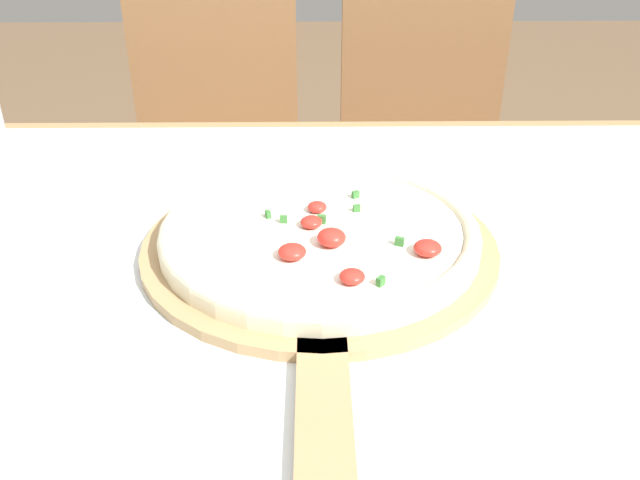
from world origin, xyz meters
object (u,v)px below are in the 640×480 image
(pizza_peel, at_px, (320,254))
(pizza, at_px, (320,231))
(chair_left, at_px, (220,164))
(chair_right, at_px, (422,163))

(pizza_peel, xyz_separation_m, pizza, (0.00, 0.02, 0.02))
(chair_left, height_order, chair_right, same)
(chair_left, bearing_deg, chair_right, -5.45)
(pizza, relative_size, chair_right, 0.39)
(pizza_peel, bearing_deg, chair_left, 105.05)
(pizza, distance_m, chair_left, 0.89)
(pizza_peel, height_order, pizza, pizza)
(pizza_peel, height_order, chair_right, chair_right)
(pizza_peel, relative_size, pizza, 1.68)
(pizza, height_order, chair_right, chair_right)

